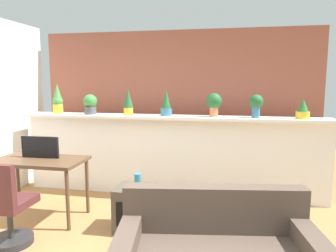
{
  "coord_description": "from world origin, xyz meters",
  "views": [
    {
      "loc": [
        0.85,
        -2.46,
        1.68
      ],
      "look_at": [
        0.1,
        1.34,
        1.14
      ],
      "focal_mm": 33.53,
      "sensor_mm": 36.0,
      "label": 1
    }
  ],
  "objects_px": {
    "potted_plant_2": "(128,102)",
    "potted_plant_6": "(303,110)",
    "potted_plant_3": "(166,104)",
    "potted_plant_5": "(256,104)",
    "tv_monitor": "(40,147)",
    "potted_plant_1": "(90,104)",
    "desk": "(39,166)",
    "potted_plant_0": "(58,100)",
    "vase_on_shelf": "(138,181)",
    "potted_plant_4": "(214,103)",
    "office_chair": "(5,211)",
    "side_cube_shelf": "(134,208)"
  },
  "relations": [
    {
      "from": "vase_on_shelf",
      "to": "potted_plant_4",
      "type": "bearing_deg",
      "value": 56.54
    },
    {
      "from": "potted_plant_5",
      "to": "tv_monitor",
      "type": "xyz_separation_m",
      "value": [
        -2.65,
        -0.98,
        -0.51
      ]
    },
    {
      "from": "potted_plant_0",
      "to": "tv_monitor",
      "type": "relative_size",
      "value": 0.95
    },
    {
      "from": "desk",
      "to": "tv_monitor",
      "type": "relative_size",
      "value": 2.25
    },
    {
      "from": "potted_plant_6",
      "to": "tv_monitor",
      "type": "height_order",
      "value": "potted_plant_6"
    },
    {
      "from": "potted_plant_1",
      "to": "potted_plant_4",
      "type": "xyz_separation_m",
      "value": [
        1.85,
        0.05,
        0.04
      ]
    },
    {
      "from": "potted_plant_3",
      "to": "desk",
      "type": "height_order",
      "value": "potted_plant_3"
    },
    {
      "from": "potted_plant_6",
      "to": "side_cube_shelf",
      "type": "bearing_deg",
      "value": -150.96
    },
    {
      "from": "potted_plant_0",
      "to": "potted_plant_6",
      "type": "relative_size",
      "value": 1.73
    },
    {
      "from": "potted_plant_3",
      "to": "potted_plant_4",
      "type": "bearing_deg",
      "value": 0.7
    },
    {
      "from": "side_cube_shelf",
      "to": "potted_plant_0",
      "type": "bearing_deg",
      "value": 143.65
    },
    {
      "from": "potted_plant_2",
      "to": "desk",
      "type": "bearing_deg",
      "value": -127.88
    },
    {
      "from": "potted_plant_5",
      "to": "tv_monitor",
      "type": "distance_m",
      "value": 2.87
    },
    {
      "from": "desk",
      "to": "office_chair",
      "type": "bearing_deg",
      "value": -84.78
    },
    {
      "from": "potted_plant_5",
      "to": "potted_plant_2",
      "type": "bearing_deg",
      "value": -179.43
    },
    {
      "from": "potted_plant_1",
      "to": "desk",
      "type": "distance_m",
      "value": 1.27
    },
    {
      "from": "potted_plant_3",
      "to": "potted_plant_4",
      "type": "distance_m",
      "value": 0.69
    },
    {
      "from": "potted_plant_2",
      "to": "potted_plant_5",
      "type": "bearing_deg",
      "value": 0.57
    },
    {
      "from": "potted_plant_0",
      "to": "tv_monitor",
      "type": "bearing_deg",
      "value": -72.17
    },
    {
      "from": "potted_plant_3",
      "to": "potted_plant_6",
      "type": "bearing_deg",
      "value": -1.63
    },
    {
      "from": "potted_plant_0",
      "to": "office_chair",
      "type": "bearing_deg",
      "value": -76.94
    },
    {
      "from": "potted_plant_4",
      "to": "potted_plant_6",
      "type": "height_order",
      "value": "potted_plant_4"
    },
    {
      "from": "potted_plant_4",
      "to": "side_cube_shelf",
      "type": "height_order",
      "value": "potted_plant_4"
    },
    {
      "from": "vase_on_shelf",
      "to": "tv_monitor",
      "type": "bearing_deg",
      "value": 173.1
    },
    {
      "from": "potted_plant_6",
      "to": "office_chair",
      "type": "distance_m",
      "value": 3.73
    },
    {
      "from": "potted_plant_1",
      "to": "side_cube_shelf",
      "type": "relative_size",
      "value": 0.6
    },
    {
      "from": "potted_plant_3",
      "to": "desk",
      "type": "xyz_separation_m",
      "value": [
        -1.37,
        -1.09,
        -0.7
      ]
    },
    {
      "from": "side_cube_shelf",
      "to": "vase_on_shelf",
      "type": "distance_m",
      "value": 0.34
    },
    {
      "from": "potted_plant_3",
      "to": "office_chair",
      "type": "distance_m",
      "value": 2.43
    },
    {
      "from": "potted_plant_1",
      "to": "potted_plant_6",
      "type": "distance_m",
      "value": 3.02
    },
    {
      "from": "potted_plant_2",
      "to": "potted_plant_6",
      "type": "height_order",
      "value": "potted_plant_2"
    },
    {
      "from": "potted_plant_5",
      "to": "vase_on_shelf",
      "type": "distance_m",
      "value": 1.94
    },
    {
      "from": "potted_plant_6",
      "to": "vase_on_shelf",
      "type": "xyz_separation_m",
      "value": [
        -1.95,
        -1.11,
        -0.74
      ]
    },
    {
      "from": "side_cube_shelf",
      "to": "potted_plant_4",
      "type": "bearing_deg",
      "value": 54.7
    },
    {
      "from": "potted_plant_0",
      "to": "potted_plant_3",
      "type": "height_order",
      "value": "potted_plant_0"
    },
    {
      "from": "potted_plant_3",
      "to": "tv_monitor",
      "type": "distance_m",
      "value": 1.79
    },
    {
      "from": "potted_plant_0",
      "to": "potted_plant_5",
      "type": "relative_size",
      "value": 1.46
    },
    {
      "from": "potted_plant_1",
      "to": "vase_on_shelf",
      "type": "relative_size",
      "value": 1.84
    },
    {
      "from": "office_chair",
      "to": "vase_on_shelf",
      "type": "relative_size",
      "value": 5.54
    },
    {
      "from": "potted_plant_2",
      "to": "potted_plant_5",
      "type": "xyz_separation_m",
      "value": [
        1.82,
        0.02,
        -0.01
      ]
    },
    {
      "from": "potted_plant_1",
      "to": "potted_plant_3",
      "type": "distance_m",
      "value": 1.16
    },
    {
      "from": "potted_plant_6",
      "to": "potted_plant_0",
      "type": "bearing_deg",
      "value": 179.22
    },
    {
      "from": "potted_plant_0",
      "to": "potted_plant_1",
      "type": "distance_m",
      "value": 0.56
    },
    {
      "from": "desk",
      "to": "tv_monitor",
      "type": "distance_m",
      "value": 0.23
    },
    {
      "from": "tv_monitor",
      "to": "potted_plant_5",
      "type": "bearing_deg",
      "value": 20.24
    },
    {
      "from": "potted_plant_2",
      "to": "side_cube_shelf",
      "type": "xyz_separation_m",
      "value": [
        0.41,
        -1.12,
        -1.15
      ]
    },
    {
      "from": "potted_plant_4",
      "to": "desk",
      "type": "relative_size",
      "value": 0.3
    },
    {
      "from": "potted_plant_0",
      "to": "side_cube_shelf",
      "type": "bearing_deg",
      "value": -36.35
    },
    {
      "from": "potted_plant_3",
      "to": "vase_on_shelf",
      "type": "relative_size",
      "value": 2.25
    },
    {
      "from": "potted_plant_6",
      "to": "office_chair",
      "type": "bearing_deg",
      "value": -151.12
    }
  ]
}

